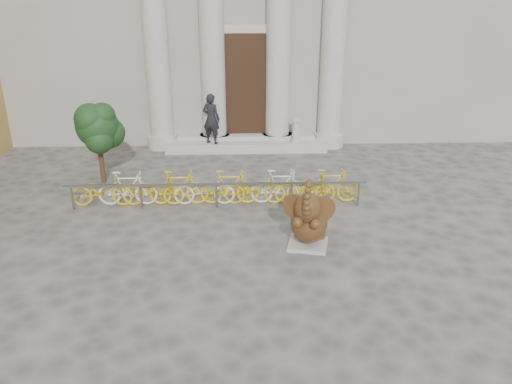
{
  "coord_description": "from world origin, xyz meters",
  "views": [
    {
      "loc": [
        -0.27,
        -8.82,
        5.63
      ],
      "look_at": [
        0.12,
        2.35,
        1.1
      ],
      "focal_mm": 35.0,
      "sensor_mm": 36.0,
      "label": 1
    }
  ],
  "objects_px": {
    "elephant_statue": "(309,221)",
    "pedestrian": "(211,119)",
    "tree": "(98,127)",
    "bike_rack": "(216,187)"
  },
  "relations": [
    {
      "from": "bike_rack",
      "to": "pedestrian",
      "type": "distance_m",
      "value": 4.92
    },
    {
      "from": "elephant_statue",
      "to": "bike_rack",
      "type": "xyz_separation_m",
      "value": [
        -2.25,
        2.62,
        -0.15
      ]
    },
    {
      "from": "tree",
      "to": "pedestrian",
      "type": "relative_size",
      "value": 1.38
    },
    {
      "from": "bike_rack",
      "to": "tree",
      "type": "distance_m",
      "value": 4.24
    },
    {
      "from": "tree",
      "to": "bike_rack",
      "type": "bearing_deg",
      "value": -27.04
    },
    {
      "from": "bike_rack",
      "to": "tree",
      "type": "height_order",
      "value": "tree"
    },
    {
      "from": "tree",
      "to": "pedestrian",
      "type": "distance_m",
      "value": 4.46
    },
    {
      "from": "bike_rack",
      "to": "pedestrian",
      "type": "height_order",
      "value": "pedestrian"
    },
    {
      "from": "elephant_statue",
      "to": "bike_rack",
      "type": "bearing_deg",
      "value": 144.32
    },
    {
      "from": "elephant_statue",
      "to": "pedestrian",
      "type": "relative_size",
      "value": 0.98
    }
  ]
}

